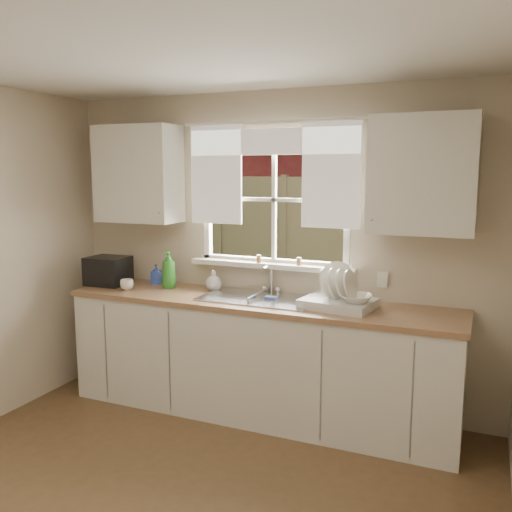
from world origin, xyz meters
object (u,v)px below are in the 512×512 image
at_px(dish_rack, 338,298).
at_px(cup, 127,285).
at_px(soap_bottle_a, 169,269).
at_px(black_appliance, 108,271).

relative_size(dish_rack, cup, 4.89).
xyz_separation_m(dish_rack, soap_bottle_a, (-1.47, 0.09, 0.09)).
height_order(dish_rack, soap_bottle_a, same).
bearing_deg(dish_rack, cup, -176.47).
relative_size(soap_bottle_a, black_appliance, 0.96).
xyz_separation_m(soap_bottle_a, cup, (-0.28, -0.20, -0.11)).
xyz_separation_m(cup, black_appliance, (-0.28, 0.12, 0.08)).
distance_m(dish_rack, soap_bottle_a, 1.48).
bearing_deg(soap_bottle_a, cup, -121.28).
relative_size(dish_rack, black_appliance, 1.66).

